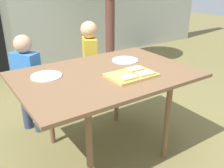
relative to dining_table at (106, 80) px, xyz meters
name	(u,v)px	position (x,y,z in m)	size (l,w,h in m)	color
ground_plane	(106,149)	(0.00, 0.00, -0.66)	(16.00, 16.00, 0.00)	olive
dining_table	(106,80)	(0.00, 0.00, 0.00)	(1.37, 0.95, 0.72)	brown
cutting_board	(131,75)	(0.12, -0.17, 0.07)	(0.36, 0.25, 0.02)	tan
pizza_slice_near_right	(145,73)	(0.20, -0.23, 0.09)	(0.14, 0.10, 0.02)	#D2B459
pizza_slice_far_right	(135,69)	(0.20, -0.12, 0.09)	(0.14, 0.09, 0.02)	#D2B459
pizza_slice_near_left	(128,77)	(0.05, -0.23, 0.09)	(0.14, 0.09, 0.02)	#D2B459
plate_white_right	(125,60)	(0.31, 0.17, 0.07)	(0.23, 0.23, 0.01)	white
plate_white_left	(46,76)	(-0.41, 0.18, 0.07)	(0.23, 0.23, 0.01)	white
child_left	(28,79)	(-0.43, 0.68, -0.12)	(0.25, 0.28, 0.95)	#384360
child_right	(90,57)	(0.34, 0.87, -0.09)	(0.22, 0.27, 0.97)	navy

